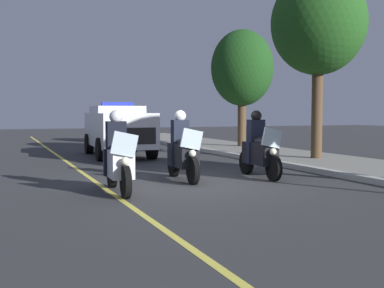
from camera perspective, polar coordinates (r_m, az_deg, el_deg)
name	(u,v)px	position (r m, az deg, el deg)	size (l,w,h in m)	color
ground_plane	(194,182)	(11.68, 0.25, -4.45)	(80.00, 80.00, 0.00)	#333335
curb_strip	(323,171)	(13.55, 15.18, -3.12)	(48.00, 0.24, 0.15)	#B7B5AD
sidewalk_strip	(378,169)	(14.78, 21.06, -2.78)	(48.00, 3.60, 0.10)	gray
lane_stripe_center	(103,187)	(11.04, -10.52, -4.97)	(48.00, 0.12, 0.01)	#E0D14C
police_motorcycle_lead_left	(118,159)	(10.13, -8.73, -1.77)	(2.14, 0.59, 1.72)	black
police_motorcycle_lead_right	(183,152)	(11.82, -1.13, -0.94)	(2.14, 0.59, 1.72)	black
police_motorcycle_trailing	(259,150)	(12.46, 7.93, -0.73)	(2.14, 0.59, 1.72)	black
police_suv	(118,128)	(18.50, -8.72, 1.85)	(4.99, 2.26, 2.05)	silver
tree_mid_block	(318,24)	(17.34, 14.70, 13.50)	(3.20, 3.20, 6.31)	#4C3823
tree_far_back	(242,68)	(22.72, 5.94, 8.86)	(2.89, 2.89, 5.38)	#4C3823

